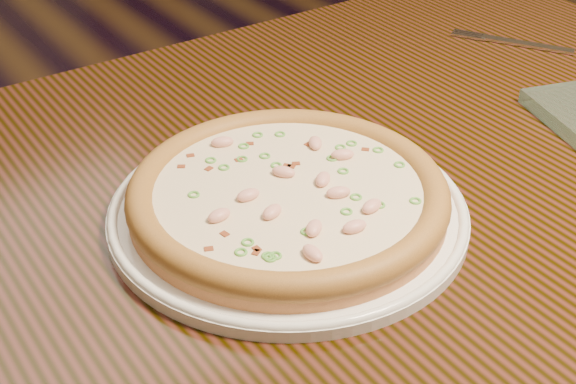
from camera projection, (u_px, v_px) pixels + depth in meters
hero_table at (348, 232)px, 0.94m from camera, size 1.20×0.80×0.75m
plate at (288, 210)px, 0.79m from camera, size 0.36×0.36×0.02m
pizza at (288, 195)px, 0.78m from camera, size 0.32×0.32×0.03m
fork at (516, 43)px, 1.16m from camera, size 0.11×0.16×0.00m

